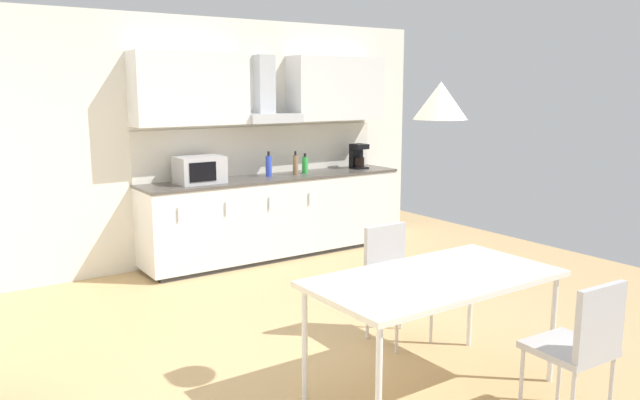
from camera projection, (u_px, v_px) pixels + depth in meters
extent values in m
cube|color=tan|center=(316.00, 352.00, 4.57)|extent=(8.11, 8.20, 0.02)
cube|color=silver|center=(169.00, 143.00, 6.59)|extent=(6.48, 0.10, 2.64)
cube|color=#333333|center=(276.00, 253.00, 7.15)|extent=(2.94, 0.54, 0.05)
cube|color=silver|center=(276.00, 215.00, 7.07)|extent=(3.07, 0.59, 0.84)
cube|color=#4C4742|center=(275.00, 177.00, 6.99)|extent=(3.09, 0.61, 0.03)
cube|color=silver|center=(178.00, 215.00, 6.07)|extent=(0.01, 0.01, 0.14)
cube|color=silver|center=(226.00, 209.00, 6.36)|extent=(0.01, 0.01, 0.14)
cube|color=silver|center=(270.00, 204.00, 6.64)|extent=(0.01, 0.01, 0.14)
cube|color=silver|center=(309.00, 199.00, 6.93)|extent=(0.01, 0.01, 0.14)
cube|color=silver|center=(263.00, 150.00, 7.17)|extent=(3.07, 0.02, 0.54)
cube|color=silver|center=(190.00, 89.00, 6.40)|extent=(1.21, 0.34, 0.74)
cube|color=silver|center=(336.00, 89.00, 7.43)|extent=(1.21, 0.34, 0.74)
cube|color=#B7BABF|center=(270.00, 118.00, 6.96)|extent=(0.64, 0.40, 0.10)
cube|color=#B7BABF|center=(265.00, 86.00, 6.99)|extent=(0.20, 0.16, 0.69)
cube|color=#ADADB2|center=(200.00, 170.00, 6.46)|extent=(0.48, 0.34, 0.28)
cube|color=black|center=(203.00, 172.00, 6.30)|extent=(0.29, 0.01, 0.20)
cube|color=black|center=(359.00, 168.00, 7.65)|extent=(0.18, 0.18, 0.02)
cylinder|color=black|center=(359.00, 162.00, 7.63)|extent=(0.12, 0.12, 0.12)
cube|color=black|center=(356.00, 156.00, 7.67)|extent=(0.16, 0.08, 0.30)
cube|color=black|center=(360.00, 147.00, 7.59)|extent=(0.18, 0.16, 0.06)
cylinder|color=blue|center=(269.00, 166.00, 6.97)|extent=(0.07, 0.07, 0.23)
cylinder|color=black|center=(269.00, 154.00, 6.94)|extent=(0.03, 0.03, 0.05)
cylinder|color=brown|center=(295.00, 165.00, 7.08)|extent=(0.06, 0.06, 0.22)
cylinder|color=black|center=(295.00, 153.00, 7.06)|extent=(0.02, 0.02, 0.05)
cylinder|color=green|center=(305.00, 165.00, 7.22)|extent=(0.07, 0.07, 0.19)
cylinder|color=black|center=(305.00, 155.00, 7.20)|extent=(0.03, 0.03, 0.04)
cube|color=silver|center=(435.00, 278.00, 3.84)|extent=(1.58, 0.82, 0.04)
cylinder|color=silver|center=(379.00, 390.00, 3.22)|extent=(0.04, 0.04, 0.72)
cylinder|color=silver|center=(553.00, 329.00, 4.03)|extent=(0.04, 0.04, 0.72)
cylinder|color=silver|center=(305.00, 345.00, 3.79)|extent=(0.04, 0.04, 0.72)
cylinder|color=silver|center=(470.00, 299.00, 4.60)|extent=(0.04, 0.04, 0.72)
cube|color=#B2B2B7|center=(568.00, 349.00, 3.52)|extent=(0.42, 0.42, 0.04)
cube|color=#B2B2B7|center=(600.00, 322.00, 3.33)|extent=(0.38, 0.06, 0.40)
cylinder|color=silver|center=(521.00, 383.00, 3.61)|extent=(0.02, 0.02, 0.43)
cylinder|color=silver|center=(560.00, 369.00, 3.79)|extent=(0.02, 0.02, 0.43)
cylinder|color=silver|center=(611.00, 392.00, 3.50)|extent=(0.02, 0.02, 0.43)
cube|color=#B2B2B7|center=(400.00, 284.00, 4.67)|extent=(0.40, 0.40, 0.04)
cube|color=#B2B2B7|center=(385.00, 250.00, 4.78)|extent=(0.38, 0.04, 0.40)
cylinder|color=silver|center=(431.00, 316.00, 4.67)|extent=(0.02, 0.02, 0.43)
cylinder|color=silver|center=(397.00, 325.00, 4.48)|extent=(0.02, 0.02, 0.43)
cylinder|color=silver|center=(401.00, 303.00, 4.94)|extent=(0.02, 0.02, 0.43)
cylinder|color=silver|center=(368.00, 312.00, 4.76)|extent=(0.02, 0.02, 0.43)
cone|color=silver|center=(441.00, 101.00, 3.65)|extent=(0.32, 0.32, 0.22)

